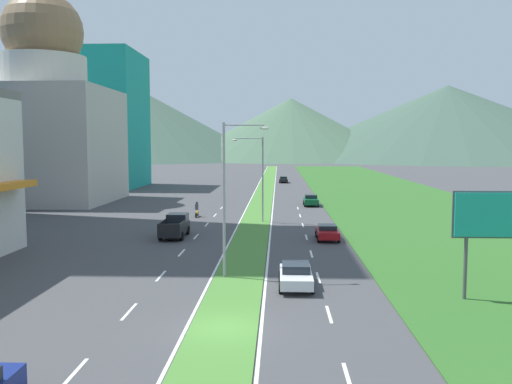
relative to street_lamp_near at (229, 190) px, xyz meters
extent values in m
plane|color=#424244|center=(0.63, -9.66, -5.66)|extent=(600.00, 600.00, 0.00)
cube|color=#477F33|center=(0.63, 50.34, -5.63)|extent=(3.20, 240.00, 0.06)
cube|color=#2D6023|center=(21.23, 50.34, -5.63)|extent=(24.00, 240.00, 0.06)
cube|color=silver|center=(-4.47, -14.73, -5.65)|extent=(0.16, 2.80, 0.01)
cube|color=silver|center=(-4.47, -7.27, -5.65)|extent=(0.16, 2.80, 0.01)
cube|color=silver|center=(-4.47, 0.19, -5.65)|extent=(0.16, 2.80, 0.01)
cube|color=silver|center=(-4.47, 7.66, -5.65)|extent=(0.16, 2.80, 0.01)
cube|color=silver|center=(-4.47, 15.12, -5.65)|extent=(0.16, 2.80, 0.01)
cube|color=silver|center=(-4.47, 22.59, -5.65)|extent=(0.16, 2.80, 0.01)
cube|color=silver|center=(-4.47, 30.05, -5.65)|extent=(0.16, 2.80, 0.01)
cube|color=silver|center=(-4.47, 37.51, -5.65)|extent=(0.16, 2.80, 0.01)
cube|color=silver|center=(5.73, -14.73, -5.65)|extent=(0.16, 2.80, 0.01)
cube|color=silver|center=(5.73, -7.27, -5.65)|extent=(0.16, 2.80, 0.01)
cube|color=silver|center=(5.73, 0.19, -5.65)|extent=(0.16, 2.80, 0.01)
cube|color=silver|center=(5.73, 7.66, -5.65)|extent=(0.16, 2.80, 0.01)
cube|color=silver|center=(5.73, 15.12, -5.65)|extent=(0.16, 2.80, 0.01)
cube|color=silver|center=(5.73, 22.59, -5.65)|extent=(0.16, 2.80, 0.01)
cube|color=silver|center=(5.73, 30.05, -5.65)|extent=(0.16, 2.80, 0.01)
cube|color=silver|center=(5.73, 37.51, -5.65)|extent=(0.16, 2.80, 0.01)
cube|color=silver|center=(-1.12, 50.34, -5.65)|extent=(0.16, 240.00, 0.01)
cube|color=silver|center=(2.38, 50.34, -5.65)|extent=(0.16, 240.00, 0.01)
cube|color=#B7B2A8|center=(-30.91, 43.98, 2.64)|extent=(18.84, 18.84, 16.60)
cylinder|color=beige|center=(-30.91, 43.98, 13.23)|extent=(12.02, 12.02, 4.58)
sphere|color=olive|center=(-30.91, 43.98, 18.96)|extent=(11.45, 11.45, 11.45)
cube|color=teal|center=(-33.19, 71.66, 7.51)|extent=(17.95, 17.95, 26.34)
cone|color=#3D5647|center=(-73.12, 252.40, 13.41)|extent=(143.07, 143.07, 38.14)
cone|color=#47664C|center=(9.47, 255.96, 10.68)|extent=(123.88, 123.88, 32.68)
cone|color=#3D5647|center=(93.60, 262.04, 14.21)|extent=(187.88, 187.88, 39.74)
cylinder|color=#99999E|center=(-0.30, -0.03, -0.71)|extent=(0.18, 0.18, 9.90)
cylinder|color=#99999E|center=(0.98, 0.09, 4.09)|extent=(2.56, 0.34, 0.10)
ellipsoid|color=silver|center=(2.25, 0.21, 3.89)|extent=(0.56, 0.28, 0.20)
cylinder|color=#99999E|center=(1.42, 24.59, -1.01)|extent=(0.18, 0.18, 9.30)
cylinder|color=#99999E|center=(-0.10, 24.70, 3.49)|extent=(3.05, 0.34, 0.10)
ellipsoid|color=silver|center=(-1.62, 24.82, 3.29)|extent=(0.56, 0.28, 0.20)
cylinder|color=#4C4C51|center=(13.41, -4.41, -3.89)|extent=(0.20, 0.20, 3.54)
cube|color=teal|center=(15.06, -4.51, -0.92)|extent=(4.70, 0.16, 2.39)
cube|color=#4C4C51|center=(15.06, -4.39, -0.92)|extent=(4.90, 0.08, 2.59)
cube|color=#0C5128|center=(7.63, 40.44, -4.98)|extent=(1.90, 4.47, 0.71)
cube|color=black|center=(7.63, 40.62, -4.37)|extent=(1.63, 1.97, 0.51)
cylinder|color=black|center=(8.54, 39.05, -5.34)|extent=(0.22, 0.64, 0.64)
cylinder|color=black|center=(6.72, 39.05, -5.34)|extent=(0.22, 0.64, 0.64)
cylinder|color=black|center=(8.54, 41.82, -5.34)|extent=(0.22, 0.64, 0.64)
cylinder|color=black|center=(6.72, 41.82, -5.34)|extent=(0.22, 0.64, 0.64)
cube|color=maroon|center=(7.53, 13.86, -5.03)|extent=(1.83, 4.07, 0.62)
cube|color=black|center=(7.53, 14.02, -4.52)|extent=(1.58, 1.79, 0.40)
cylinder|color=black|center=(8.40, 12.59, -5.34)|extent=(0.22, 0.64, 0.64)
cylinder|color=black|center=(6.65, 12.59, -5.34)|extent=(0.22, 0.64, 0.64)
cylinder|color=black|center=(8.40, 15.12, -5.34)|extent=(0.22, 0.64, 0.64)
cylinder|color=black|center=(6.65, 15.12, -5.34)|extent=(0.22, 0.64, 0.64)
cube|color=black|center=(4.21, 84.59, -5.03)|extent=(1.77, 4.78, 0.62)
cube|color=black|center=(4.21, 84.78, -4.50)|extent=(1.53, 2.10, 0.44)
cylinder|color=black|center=(5.06, 83.11, -5.34)|extent=(0.22, 0.64, 0.64)
cylinder|color=black|center=(3.36, 83.11, -5.34)|extent=(0.22, 0.64, 0.64)
cylinder|color=black|center=(5.06, 86.07, -5.34)|extent=(0.22, 0.64, 0.64)
cylinder|color=black|center=(3.36, 86.07, -5.34)|extent=(0.22, 0.64, 0.64)
cube|color=silver|center=(4.21, -2.18, -5.03)|extent=(1.90, 4.44, 0.62)
cube|color=black|center=(4.21, -2.00, -4.48)|extent=(1.63, 1.95, 0.47)
cylinder|color=black|center=(5.12, -3.56, -5.34)|extent=(0.22, 0.64, 0.64)
cylinder|color=black|center=(3.30, -3.56, -5.34)|extent=(0.22, 0.64, 0.64)
cylinder|color=black|center=(5.12, -0.80, -5.34)|extent=(0.22, 0.64, 0.64)
cylinder|color=black|center=(3.30, -0.80, -5.34)|extent=(0.22, 0.64, 0.64)
cube|color=black|center=(-6.37, 14.60, -4.86)|extent=(2.00, 5.40, 0.80)
cube|color=black|center=(-6.37, 16.20, -4.06)|extent=(1.84, 2.00, 0.80)
cube|color=black|center=(-7.31, 13.50, -4.24)|extent=(0.10, 3.20, 0.44)
cube|color=black|center=(-5.43, 13.50, -4.24)|extent=(0.10, 3.20, 0.44)
cube|color=black|center=(-6.37, 11.95, -4.24)|extent=(1.84, 0.10, 0.44)
cylinder|color=black|center=(-7.33, 16.22, -5.26)|extent=(0.26, 0.80, 0.80)
cylinder|color=black|center=(-5.41, 16.22, -5.26)|extent=(0.26, 0.80, 0.80)
cylinder|color=black|center=(-7.33, 12.98, -5.26)|extent=(0.26, 0.80, 0.80)
cylinder|color=black|center=(-5.41, 12.98, -5.26)|extent=(0.26, 0.80, 0.80)
cylinder|color=black|center=(-6.42, 29.19, -5.36)|extent=(0.10, 0.60, 0.60)
cylinder|color=black|center=(-6.42, 27.79, -5.36)|extent=(0.12, 0.60, 0.60)
cube|color=yellow|center=(-6.42, 28.49, -5.18)|extent=(0.20, 1.12, 0.25)
ellipsoid|color=yellow|center=(-6.42, 28.69, -4.83)|extent=(0.24, 0.44, 0.24)
cube|color=#4C4C51|center=(-6.42, 28.39, -4.46)|extent=(0.36, 0.28, 0.70)
sphere|color=black|center=(-6.42, 28.44, -3.99)|extent=(0.26, 0.26, 0.26)
camera|label=1|loc=(3.17, -33.87, 2.92)|focal=37.80mm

